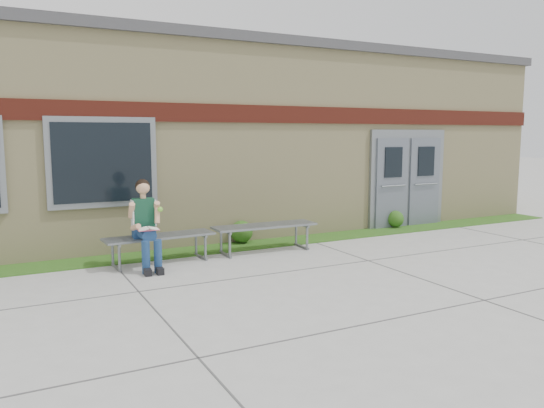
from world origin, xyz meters
TOP-DOWN VIEW (x-y plane):
  - ground at (0.00, 0.00)m, footprint 80.00×80.00m
  - grass_strip at (0.00, 2.60)m, footprint 16.00×0.80m
  - school_building at (-0.00, 5.99)m, footprint 16.20×6.22m
  - bench_left at (-2.28, 2.00)m, footprint 1.90×0.64m
  - bench_right at (-0.28, 2.00)m, footprint 1.99×0.59m
  - girl at (-2.56, 1.78)m, footprint 0.53×0.89m
  - shrub_mid at (-0.37, 2.85)m, footprint 0.45×0.45m
  - shrub_east at (3.59, 2.85)m, footprint 0.39×0.39m

SIDE VIEW (x-z plane):
  - ground at x=0.00m, z-range 0.00..0.00m
  - grass_strip at x=0.00m, z-range 0.00..0.02m
  - shrub_east at x=3.59m, z-range 0.02..0.41m
  - shrub_mid at x=-0.37m, z-range 0.02..0.47m
  - bench_left at x=-2.28m, z-range 0.13..0.62m
  - bench_right at x=-0.28m, z-range 0.14..0.65m
  - girl at x=-2.56m, z-range 0.03..1.49m
  - school_building at x=0.00m, z-range 0.00..4.20m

